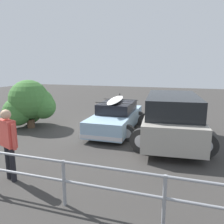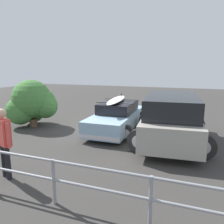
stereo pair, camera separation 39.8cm
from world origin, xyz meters
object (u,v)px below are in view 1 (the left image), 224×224
sedan_car (116,117)px  person_bystander (8,139)px  bush_near_left (31,104)px  suv_car (172,118)px

sedan_car → person_bystander: (1.16, 5.09, 0.47)m
person_bystander → bush_near_left: bearing=-57.0°
sedan_car → person_bystander: person_bystander is taller
person_bystander → bush_near_left: size_ratio=0.80×
suv_car → sedan_car: bearing=-18.7°
bush_near_left → sedan_car: bearing=-170.3°
suv_car → bush_near_left: bearing=-1.2°
suv_car → person_bystander: 5.58m
sedan_car → person_bystander: size_ratio=2.39×
suv_car → person_bystander: (3.58, 4.28, 0.15)m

